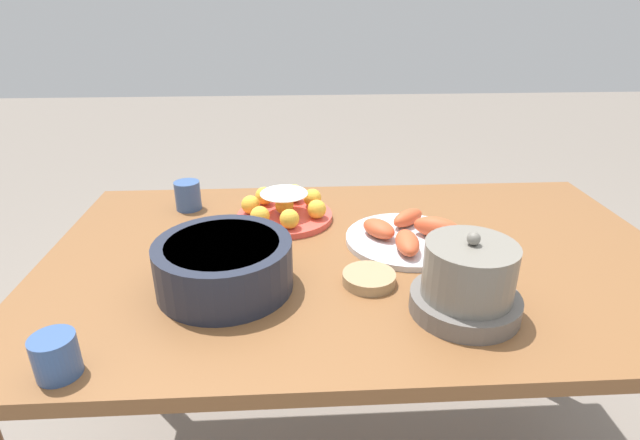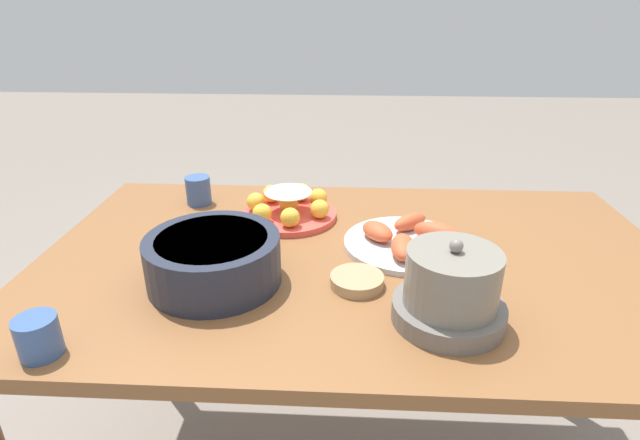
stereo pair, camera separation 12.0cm
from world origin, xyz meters
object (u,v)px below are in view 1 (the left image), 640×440
cup_far (56,356)px  sauce_bowl (367,278)px  dining_table (359,289)px  serving_bowl (224,264)px  cup_near (188,195)px  cake_plate (284,209)px  seafood_platter (408,235)px  warming_pot (468,282)px

cup_far → sauce_bowl: bearing=-155.2°
dining_table → sauce_bowl: size_ratio=13.14×
serving_bowl → cup_near: bearing=-70.3°
cake_plate → seafood_platter: cake_plate is taller
cup_near → warming_pot: bearing=138.9°
cup_far → warming_pot: warming_pot is taller
serving_bowl → dining_table: bearing=-155.9°
serving_bowl → cup_near: 0.44m
dining_table → cake_plate: cake_plate is taller
cup_far → warming_pot: bearing=-169.3°
cup_far → cake_plate: bearing=-121.3°
cake_plate → warming_pot: 0.55m
dining_table → cup_far: size_ratio=20.58×
serving_bowl → cup_near: (0.15, -0.41, -0.01)m
cup_near → warming_pot: 0.79m
warming_pot → serving_bowl: bearing=-13.7°
serving_bowl → seafood_platter: serving_bowl is taller
seafood_platter → cup_far: size_ratio=4.10×
cake_plate → warming_pot: size_ratio=1.23×
seafood_platter → warming_pot: size_ratio=1.41×
dining_table → serving_bowl: serving_bowl is taller
cup_far → seafood_platter: bearing=-147.1°
seafood_platter → cup_near: 0.60m
cup_near → warming_pot: size_ratio=0.39×
cake_plate → serving_bowl: (0.12, 0.33, 0.02)m
cake_plate → sauce_bowl: cake_plate is taller
serving_bowl → warming_pot: size_ratio=1.34×
sauce_bowl → cup_near: size_ratio=1.39×
cake_plate → cup_far: bearing=58.7°
dining_table → cup_near: bearing=-32.8°
dining_table → seafood_platter: 0.17m
cup_near → cup_far: cup_near is taller
sauce_bowl → dining_table: bearing=-91.8°
cup_near → cup_far: (0.08, 0.65, -0.00)m
sauce_bowl → cup_near: cup_near is taller
sauce_bowl → warming_pot: size_ratio=0.54×
seafood_platter → serving_bowl: bearing=23.0°
dining_table → warming_pot: bearing=123.9°
cake_plate → sauce_bowl: (-0.17, 0.33, -0.02)m
sauce_bowl → seafood_platter: 0.21m
warming_pot → cup_near: bearing=-41.1°
sauce_bowl → cup_far: (0.51, 0.24, 0.02)m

